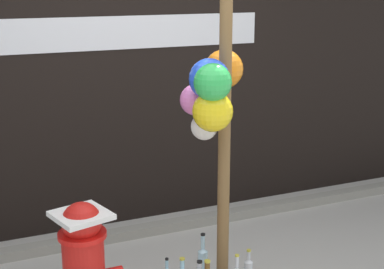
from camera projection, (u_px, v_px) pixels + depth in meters
The scene contains 6 objects.
building_wall at pixel (127, 12), 4.86m from camera, with size 10.00×0.21×3.64m.
curb_strip at pixel (149, 229), 4.93m from camera, with size 8.00×0.12×0.08m, color gray.
memorial_post at pixel (216, 68), 3.52m from camera, with size 0.49×0.56×2.87m.
fire_hydrant at pixel (84, 268), 3.42m from camera, with size 0.47×0.36×0.86m.
bottle_0 at pixel (203, 266), 4.05m from camera, with size 0.07×0.07×0.40m.
litter_0 at pixel (312, 202), 5.64m from camera, with size 0.12×0.11×0.01m, color #8C99B2.
Camera 1 is at (-1.49, -2.87, 2.10)m, focal length 54.51 mm.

